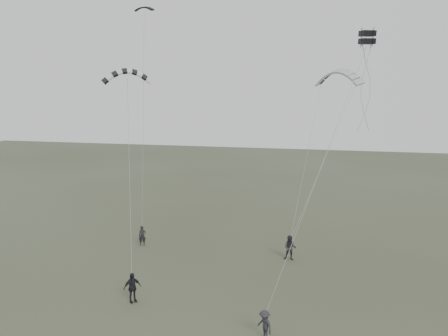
% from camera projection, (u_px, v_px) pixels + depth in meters
% --- Properties ---
extents(ground, '(140.00, 140.00, 0.00)m').
position_uv_depth(ground, '(180.00, 296.00, 26.18)').
color(ground, '#373F29').
rests_on(ground, ground).
extents(flyer_left, '(0.67, 0.54, 1.58)m').
position_uv_depth(flyer_left, '(142.00, 236.00, 34.62)').
color(flyer_left, black).
rests_on(flyer_left, ground).
extents(flyer_right, '(0.94, 0.77, 1.82)m').
position_uv_depth(flyer_right, '(290.00, 248.00, 31.62)').
color(flyer_right, '#29282E').
rests_on(flyer_right, ground).
extents(flyer_center, '(1.04, 1.04, 1.77)m').
position_uv_depth(flyer_center, '(132.00, 288.00, 25.27)').
color(flyer_center, black).
rests_on(flyer_center, ground).
extents(flyer_far, '(1.10, 1.07, 1.51)m').
position_uv_depth(flyer_far, '(265.00, 325.00, 21.48)').
color(flyer_far, '#27272B').
rests_on(flyer_far, ground).
extents(kite_dark_small, '(1.59, 0.66, 0.61)m').
position_uv_depth(kite_dark_small, '(144.00, 7.00, 34.59)').
color(kite_dark_small, black).
rests_on(kite_dark_small, flyer_left).
extents(kite_pale_large, '(4.47, 3.75, 2.00)m').
position_uv_depth(kite_pale_large, '(339.00, 71.00, 36.90)').
color(kite_pale_large, '#A7AAAC').
rests_on(kite_pale_large, flyer_right).
extents(kite_striped, '(3.49, 2.62, 1.48)m').
position_uv_depth(kite_striped, '(127.00, 71.00, 29.79)').
color(kite_striped, black).
rests_on(kite_striped, flyer_center).
extents(kite_box, '(0.99, 1.02, 0.80)m').
position_uv_depth(kite_box, '(367.00, 37.00, 25.20)').
color(kite_box, black).
rests_on(kite_box, flyer_far).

